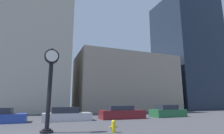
{
  "coord_description": "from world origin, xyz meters",
  "views": [
    {
      "loc": [
        1.03,
        -9.57,
        1.75
      ],
      "look_at": [
        8.82,
        10.8,
        6.1
      ],
      "focal_mm": 28.0,
      "sensor_mm": 36.0,
      "label": 1
    }
  ],
  "objects_px": {
    "car_silver": "(67,115)",
    "car_maroon": "(122,113)",
    "fire_hydrant_far": "(113,126)",
    "street_clock": "(50,80)",
    "car_green": "(168,112)"
  },
  "relations": [
    {
      "from": "car_silver",
      "to": "fire_hydrant_far",
      "type": "height_order",
      "value": "car_silver"
    },
    {
      "from": "car_green",
      "to": "street_clock",
      "type": "bearing_deg",
      "value": -157.06
    },
    {
      "from": "car_green",
      "to": "car_silver",
      "type": "bearing_deg",
      "value": 178.17
    },
    {
      "from": "street_clock",
      "to": "car_maroon",
      "type": "relative_size",
      "value": 1.07
    },
    {
      "from": "street_clock",
      "to": "car_green",
      "type": "xyz_separation_m",
      "value": [
        13.54,
        6.39,
        -2.42
      ]
    },
    {
      "from": "street_clock",
      "to": "car_silver",
      "type": "height_order",
      "value": "street_clock"
    },
    {
      "from": "street_clock",
      "to": "car_maroon",
      "type": "xyz_separation_m",
      "value": [
        7.5,
        6.27,
        -2.44
      ]
    },
    {
      "from": "street_clock",
      "to": "car_silver",
      "type": "relative_size",
      "value": 1.13
    },
    {
      "from": "car_silver",
      "to": "car_maroon",
      "type": "height_order",
      "value": "car_maroon"
    },
    {
      "from": "car_silver",
      "to": "car_green",
      "type": "distance_m",
      "value": 11.72
    },
    {
      "from": "car_silver",
      "to": "car_maroon",
      "type": "relative_size",
      "value": 0.95
    },
    {
      "from": "street_clock",
      "to": "car_maroon",
      "type": "bearing_deg",
      "value": 39.88
    },
    {
      "from": "car_silver",
      "to": "fire_hydrant_far",
      "type": "distance_m",
      "value": 7.74
    },
    {
      "from": "car_silver",
      "to": "car_green",
      "type": "xyz_separation_m",
      "value": [
        11.72,
        0.1,
        0.06
      ]
    },
    {
      "from": "car_maroon",
      "to": "fire_hydrant_far",
      "type": "height_order",
      "value": "car_maroon"
    }
  ]
}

